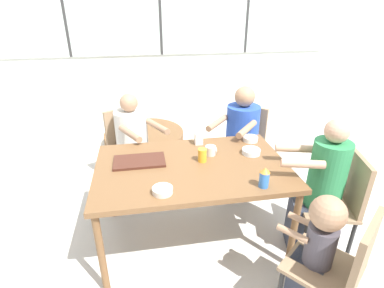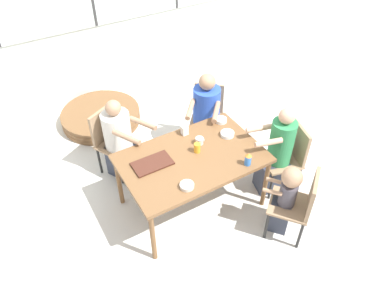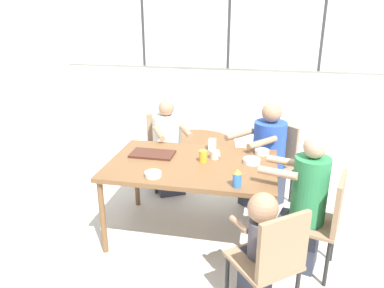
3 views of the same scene
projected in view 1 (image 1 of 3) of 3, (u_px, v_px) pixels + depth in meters
The scene contains 20 objects.
ground_plane at pixel (192, 237), 2.62m from camera, with size 16.00×16.00×0.00m, color beige.
wall_back_with_windows at pixel (161, 35), 4.41m from camera, with size 8.40×0.08×2.80m.
dining_table at pixel (192, 172), 2.34m from camera, with size 1.47×0.95×0.72m.
chair_for_woman_green_shirt at pixel (340, 197), 2.31m from camera, with size 0.49×0.49×0.85m.
chair_for_man_blue_shirt at pixel (127, 141), 3.23m from camera, with size 0.54×0.54×0.85m.
chair_for_man_teal_shirt at pixel (246, 139), 3.30m from camera, with size 0.56×0.56×0.85m.
chair_for_toddler at pixel (342, 264), 1.72m from camera, with size 0.56×0.56×0.85m.
person_woman_green_shirt at pixel (319, 194), 2.31m from camera, with size 0.54×0.39×1.14m.
person_man_blue_shirt at pixel (135, 150), 3.12m from camera, with size 0.56×0.67×1.06m.
person_man_teal_shirt at pixel (240, 145), 3.17m from camera, with size 0.65×0.68×1.12m.
person_toddler at pixel (315, 255), 1.82m from camera, with size 0.33×0.35×0.90m.
food_tray_dark at pixel (139, 161), 2.35m from camera, with size 0.40×0.23×0.02m.
coffee_mug at pixel (211, 150), 2.45m from camera, with size 0.09×0.09×0.08m.
sippy_cup at pixel (264, 177), 2.01m from camera, with size 0.07×0.07×0.15m.
juice_glass at pixel (202, 155), 2.34m from camera, with size 0.07×0.07×0.11m.
milk_carton_small at pixel (199, 138), 2.63m from camera, with size 0.07×0.07×0.10m.
bowl_white_shallow at pixel (250, 139), 2.70m from camera, with size 0.13×0.13×0.04m.
bowl_cereal at pixel (163, 190), 1.97m from camera, with size 0.14×0.14×0.04m.
bowl_fruit at pixel (251, 151), 2.47m from camera, with size 0.15×0.15×0.04m.
folded_table_stack at pixel (144, 138), 4.32m from camera, with size 1.13×1.13×0.18m.
Camera 1 is at (-0.34, -1.99, 1.86)m, focal length 28.00 mm.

